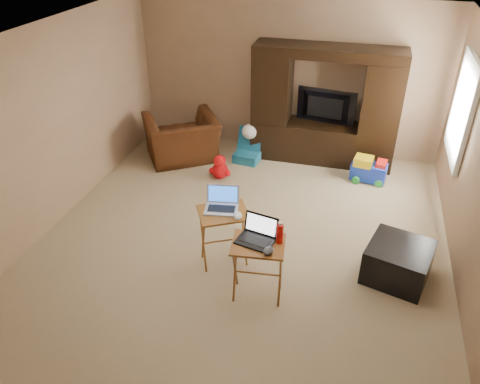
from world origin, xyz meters
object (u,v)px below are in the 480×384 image
(plush_toy, at_px, (220,167))
(water_bottle, at_px, (280,234))
(entertainment_center, at_px, (325,106))
(tray_table_left, at_px, (224,237))
(mouse_left, at_px, (238,216))
(ottoman, at_px, (398,262))
(laptop_right, at_px, (255,232))
(recliner, at_px, (182,139))
(tray_table_right, at_px, (258,270))
(laptop_left, at_px, (221,201))
(mouse_right, at_px, (268,251))
(push_toy, at_px, (369,169))
(television, at_px, (325,108))
(child_rocker, at_px, (248,146))

(plush_toy, distance_m, water_bottle, 2.70)
(entertainment_center, xyz_separation_m, plush_toy, (-1.41, -1.06, -0.73))
(tray_table_left, relative_size, mouse_left, 4.92)
(ottoman, xyz_separation_m, laptop_right, (-1.49, -0.69, 0.61))
(recliner, relative_size, tray_table_right, 1.59)
(laptop_left, relative_size, mouse_right, 2.59)
(push_toy, xyz_separation_m, tray_table_left, (-1.56, -2.42, 0.15))
(plush_toy, xyz_separation_m, laptop_right, (1.12, -2.32, 0.63))
(television, distance_m, laptop_left, 3.05)
(tray_table_left, bearing_deg, plush_toy, 79.49)
(ottoman, bearing_deg, entertainment_center, 114.13)
(entertainment_center, relative_size, mouse_right, 15.90)
(laptop_left, bearing_deg, tray_table_left, -54.50)
(entertainment_center, xyz_separation_m, laptop_right, (-0.29, -3.38, -0.11))
(television, distance_m, mouse_left, 3.10)
(push_toy, distance_m, laptop_right, 3.11)
(child_rocker, relative_size, laptop_right, 1.44)
(entertainment_center, relative_size, water_bottle, 10.49)
(television, height_order, tray_table_right, television)
(plush_toy, bearing_deg, tray_table_left, -71.04)
(television, bearing_deg, push_toy, 154.07)
(child_rocker, height_order, mouse_right, mouse_right)
(mouse_right, bearing_deg, ottoman, 32.06)
(tray_table_right, bearing_deg, laptop_right, 146.59)
(child_rocker, bearing_deg, tray_table_right, -66.92)
(laptop_left, xyz_separation_m, mouse_left, (0.22, -0.10, -0.09))
(laptop_right, bearing_deg, mouse_right, -27.94)
(water_bottle, bearing_deg, laptop_left, 151.89)
(mouse_right, bearing_deg, tray_table_right, 137.29)
(entertainment_center, distance_m, laptop_left, 3.03)
(recliner, distance_m, tray_table_left, 2.76)
(push_toy, bearing_deg, mouse_left, -109.71)
(push_toy, distance_m, tray_table_left, 2.88)
(recliner, bearing_deg, mouse_left, 89.67)
(tray_table_right, height_order, mouse_right, mouse_right)
(laptop_right, bearing_deg, push_toy, 80.58)
(child_rocker, relative_size, tray_table_left, 0.75)
(recliner, distance_m, tray_table_right, 3.41)
(television, distance_m, child_rocker, 1.37)
(plush_toy, relative_size, tray_table_left, 0.56)
(plush_toy, xyz_separation_m, mouse_right, (1.29, -2.46, 0.53))
(mouse_right, height_order, water_bottle, water_bottle)
(recliner, height_order, push_toy, recliner)
(recliner, bearing_deg, television, 161.36)
(laptop_left, distance_m, mouse_left, 0.26)
(plush_toy, xyz_separation_m, water_bottle, (1.36, -2.26, 0.61))
(plush_toy, xyz_separation_m, tray_table_right, (1.16, -2.34, 0.15))
(plush_toy, height_order, push_toy, push_toy)
(tray_table_left, height_order, tray_table_right, tray_table_left)
(child_rocker, bearing_deg, tray_table_left, -74.98)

